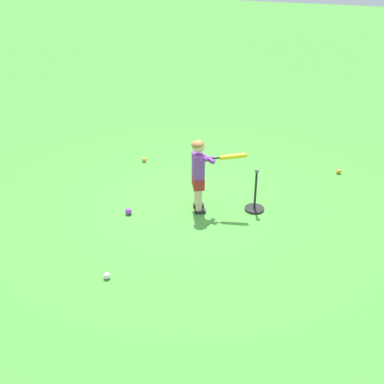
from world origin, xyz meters
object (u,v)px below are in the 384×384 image
play_ball_by_bucket (144,160)px  batting_tee (255,203)px  play_ball_far_right (339,172)px  play_ball_center_lawn (128,211)px  child_batter (200,169)px  play_ball_near_batter (107,276)px

play_ball_by_bucket → batting_tee: bearing=153.2°
play_ball_by_bucket → batting_tee: (-2.11, 1.07, 0.07)m
play_ball_far_right → batting_tee: (1.12, 1.55, 0.07)m
play_ball_far_right → play_ball_center_lawn: play_ball_center_lawn is taller
play_ball_by_bucket → play_ball_far_right: bearing=-171.5°
batting_tee → play_ball_center_lawn: bearing=20.5°
child_batter → play_ball_center_lawn: size_ratio=11.39×
child_batter → play_ball_center_lawn: 1.19m
play_ball_far_right → batting_tee: batting_tee is taller
play_ball_by_bucket → play_ball_near_batter: bearing=103.4°
play_ball_far_right → play_ball_center_lawn: (2.81, 2.18, 0.01)m
child_batter → batting_tee: child_batter is taller
play_ball_far_right → play_ball_center_lawn: 3.56m
play_ball_near_batter → play_ball_far_right: (-2.49, -3.61, -0.00)m
child_batter → batting_tee: 0.96m
play_ball_far_right → play_ball_center_lawn: size_ratio=0.81×
play_ball_near_batter → play_ball_center_lawn: size_ratio=0.85×
play_ball_far_right → play_ball_by_bucket: size_ratio=1.02×
child_batter → play_ball_by_bucket: 1.98m
child_batter → play_ball_by_bucket: size_ratio=14.44×
play_ball_by_bucket → batting_tee: 2.37m
play_ball_center_lawn → play_ball_by_bucket: 1.75m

